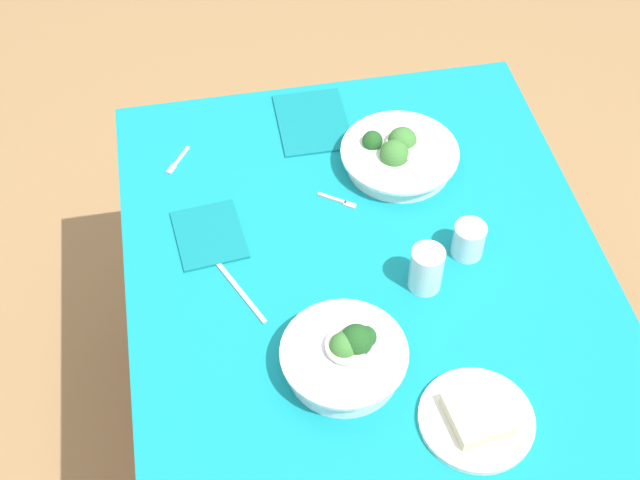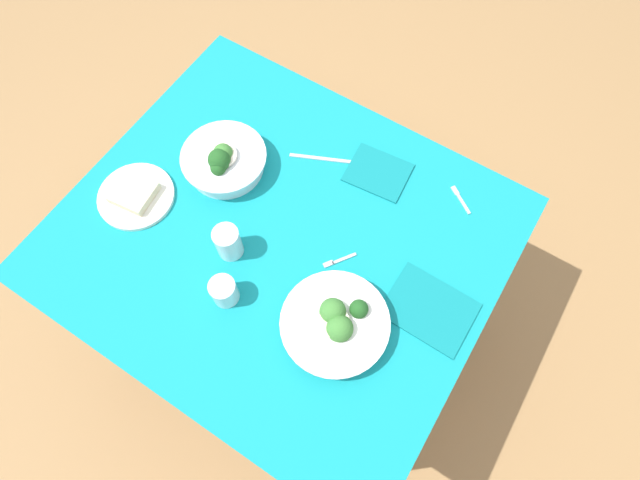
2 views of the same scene
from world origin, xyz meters
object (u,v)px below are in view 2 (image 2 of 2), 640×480
object	(u,v)px
broccoli_bowl_far	(336,324)
fork_by_far_bowl	(338,261)
table_knife_left	(321,159)
napkin_folded_lower	(378,172)
water_glass_center	(228,242)
fork_by_near_bowl	(460,199)
napkin_folded_upper	(429,309)
bread_side_plate	(135,195)
broccoli_bowl_near	(224,161)
water_glass_side	(224,291)

from	to	relation	value
broccoli_bowl_far	fork_by_far_bowl	bearing A→B (deg)	-60.34
fork_by_far_bowl	table_knife_left	size ratio (longest dim) A/B	0.46
napkin_folded_lower	fork_by_far_bowl	bearing A→B (deg)	98.78
water_glass_center	napkin_folded_lower	bearing A→B (deg)	-116.85
table_knife_left	broccoli_bowl_far	bearing A→B (deg)	101.98
napkin_folded_lower	fork_by_near_bowl	bearing A→B (deg)	-168.33
napkin_folded_upper	napkin_folded_lower	xyz separation A→B (m)	(0.31, -0.28, 0.00)
bread_side_plate	table_knife_left	xyz separation A→B (m)	(-0.37, -0.39, -0.01)
broccoli_bowl_near	napkin_folded_upper	distance (m)	0.70
water_glass_side	fork_by_near_bowl	bearing A→B (deg)	-123.44
broccoli_bowl_near	fork_by_near_bowl	world-z (taller)	broccoli_bowl_near
fork_by_far_bowl	napkin_folded_lower	bearing A→B (deg)	-136.63
napkin_folded_lower	water_glass_center	bearing A→B (deg)	63.15
fork_by_far_bowl	fork_by_near_bowl	size ratio (longest dim) A/B	1.01
napkin_folded_lower	napkin_folded_upper	bearing A→B (deg)	137.76
table_knife_left	napkin_folded_lower	bearing A→B (deg)	171.57
broccoli_bowl_near	bread_side_plate	xyz separation A→B (m)	(0.16, 0.21, -0.03)
table_knife_left	napkin_folded_lower	distance (m)	0.17
water_glass_side	fork_by_near_bowl	world-z (taller)	water_glass_side
water_glass_center	table_knife_left	distance (m)	0.38
fork_by_near_bowl	water_glass_center	bearing A→B (deg)	80.47
broccoli_bowl_near	water_glass_center	bearing A→B (deg)	129.51
fork_by_near_bowl	napkin_folded_upper	size ratio (longest dim) A/B	0.39
broccoli_bowl_near	table_knife_left	world-z (taller)	broccoli_bowl_near
water_glass_center	fork_by_far_bowl	bearing A→B (deg)	-154.32
table_knife_left	napkin_folded_lower	size ratio (longest dim) A/B	1.08
broccoli_bowl_near	water_glass_side	distance (m)	0.39
bread_side_plate	water_glass_side	xyz separation A→B (m)	(-0.39, 0.10, 0.03)
broccoli_bowl_far	bread_side_plate	size ratio (longest dim) A/B	1.27
water_glass_center	fork_by_near_bowl	distance (m)	0.65
broccoli_bowl_near	napkin_folded_upper	bearing A→B (deg)	174.78
bread_side_plate	fork_by_near_bowl	world-z (taller)	bread_side_plate
broccoli_bowl_near	fork_by_far_bowl	xyz separation A→B (m)	(-0.43, 0.08, -0.04)
napkin_folded_upper	napkin_folded_lower	size ratio (longest dim) A/B	1.27
fork_by_near_bowl	napkin_folded_lower	size ratio (longest dim) A/B	0.49
water_glass_center	fork_by_near_bowl	bearing A→B (deg)	-133.77
bread_side_plate	fork_by_far_bowl	world-z (taller)	bread_side_plate
water_glass_center	bread_side_plate	bearing A→B (deg)	2.07
water_glass_side	napkin_folded_upper	distance (m)	0.52
broccoli_bowl_far	water_glass_side	bearing A→B (deg)	16.15
bread_side_plate	water_glass_center	distance (m)	0.32
table_knife_left	napkin_folded_upper	xyz separation A→B (m)	(-0.48, 0.24, 0.00)
water_glass_center	broccoli_bowl_far	bearing A→B (deg)	175.12
broccoli_bowl_near	fork_by_far_bowl	distance (m)	0.43
fork_by_near_bowl	napkin_folded_upper	distance (m)	0.34
water_glass_center	napkin_folded_lower	distance (m)	0.48
broccoli_bowl_near	napkin_folded_lower	size ratio (longest dim) A/B	1.41
water_glass_side	napkin_folded_upper	xyz separation A→B (m)	(-0.46, -0.25, -0.04)
water_glass_side	fork_by_far_bowl	distance (m)	0.31
broccoli_bowl_far	water_glass_side	size ratio (longest dim) A/B	3.44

